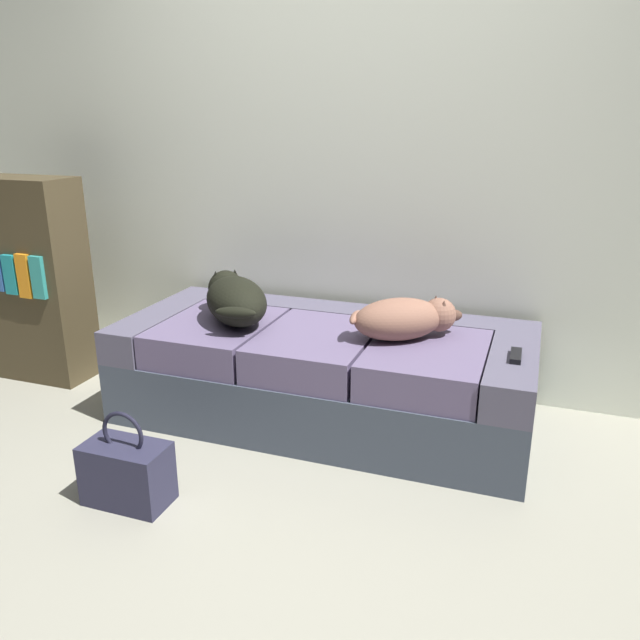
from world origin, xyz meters
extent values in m
plane|color=gray|center=(0.00, 0.00, 0.00)|extent=(10.00, 10.00, 0.00)
cube|color=silver|center=(0.00, 1.54, 1.40)|extent=(6.40, 0.10, 2.80)
cube|color=#3F4856|center=(0.00, 1.01, 0.15)|extent=(1.93, 0.86, 0.30)
cube|color=#524E62|center=(-0.86, 1.01, 0.38)|extent=(0.20, 0.86, 0.16)
cube|color=#524E62|center=(0.86, 1.01, 0.38)|extent=(0.20, 0.86, 0.16)
cube|color=#524E62|center=(0.00, 1.34, 0.38)|extent=(1.53, 0.20, 0.16)
cube|color=slate|center=(-0.51, 0.91, 0.38)|extent=(0.49, 0.64, 0.16)
cube|color=slate|center=(0.00, 0.91, 0.38)|extent=(0.49, 0.64, 0.16)
cube|color=slate|center=(0.51, 0.91, 0.38)|extent=(0.49, 0.64, 0.16)
ellipsoid|color=black|center=(-0.41, 0.93, 0.57)|extent=(0.51, 0.54, 0.22)
sphere|color=black|center=(-0.56, 1.11, 0.57)|extent=(0.18, 0.18, 0.18)
ellipsoid|color=black|center=(-0.61, 1.17, 0.56)|extent=(0.12, 0.12, 0.06)
cone|color=black|center=(-0.59, 1.07, 0.64)|extent=(0.05, 0.05, 0.05)
cone|color=black|center=(-0.52, 1.14, 0.64)|extent=(0.05, 0.05, 0.05)
ellipsoid|color=black|center=(-0.31, 0.73, 0.58)|extent=(0.19, 0.08, 0.05)
ellipsoid|color=#8A5D4B|center=(0.36, 0.97, 0.55)|extent=(0.46, 0.42, 0.19)
sphere|color=#8A5D4B|center=(0.52, 1.08, 0.56)|extent=(0.15, 0.15, 0.15)
ellipsoid|color=brown|center=(0.58, 1.11, 0.55)|extent=(0.10, 0.10, 0.05)
cone|color=brown|center=(0.50, 1.11, 0.61)|extent=(0.04, 0.04, 0.04)
cone|color=brown|center=(0.55, 1.04, 0.61)|extent=(0.04, 0.04, 0.04)
ellipsoid|color=#8A5D4B|center=(0.19, 0.90, 0.56)|extent=(0.06, 0.16, 0.04)
cube|color=black|center=(0.87, 0.90, 0.47)|extent=(0.05, 0.15, 0.02)
cube|color=#2A2940|center=(-0.46, 0.09, 0.12)|extent=(0.32, 0.18, 0.24)
torus|color=black|center=(-0.46, 0.09, 0.29)|extent=(0.18, 0.02, 0.18)
cube|color=#433823|center=(-1.66, 0.98, 0.55)|extent=(0.56, 0.28, 1.10)
cube|color=teal|center=(-1.66, 0.82, 0.62)|extent=(0.08, 0.02, 0.21)
cube|color=orange|center=(-1.57, 0.82, 0.62)|extent=(0.08, 0.02, 0.23)
cube|color=teal|center=(-1.48, 0.82, 0.62)|extent=(0.08, 0.02, 0.22)
camera|label=1|loc=(0.92, -1.61, 1.41)|focal=35.14mm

